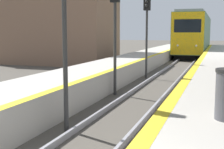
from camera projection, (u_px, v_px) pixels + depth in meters
train at (195, 34)px, 34.89m from camera, size 2.86×17.26×4.57m
signal_near at (64, 4)px, 7.65m from camera, size 0.36×0.31×4.61m
signal_mid at (115, 15)px, 12.33m from camera, size 0.36×0.31×4.61m
signal_far at (147, 20)px, 16.84m from camera, size 0.36×0.31×4.61m
station_building at (54, 27)px, 25.81m from camera, size 10.32×5.68×5.98m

